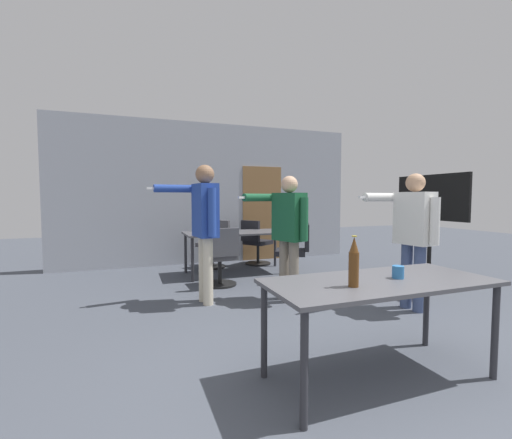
% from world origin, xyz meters
% --- Properties ---
extents(ground_plane, '(24.00, 24.00, 0.00)m').
position_xyz_m(ground_plane, '(0.00, 0.00, 0.00)').
color(ground_plane, '#474C56').
extents(back_wall, '(6.28, 0.12, 2.91)m').
position_xyz_m(back_wall, '(0.03, 5.59, 1.45)').
color(back_wall, '#A3A8B2').
rests_on(back_wall, ground_plane).
extents(conference_table_near, '(1.73, 0.75, 0.75)m').
position_xyz_m(conference_table_near, '(0.08, 0.53, 0.68)').
color(conference_table_near, '#4C4C51').
rests_on(conference_table_near, ground_plane).
extents(conference_table_far, '(1.89, 0.83, 0.75)m').
position_xyz_m(conference_table_far, '(0.17, 4.35, 0.69)').
color(conference_table_far, '#4C4C51').
rests_on(conference_table_far, ground_plane).
extents(tv_screen, '(0.44, 1.27, 1.71)m').
position_xyz_m(tv_screen, '(2.59, 2.40, 1.11)').
color(tv_screen, black).
rests_on(tv_screen, ground_plane).
extents(person_near_casual, '(0.88, 0.60, 1.65)m').
position_xyz_m(person_near_casual, '(0.30, 2.56, 1.00)').
color(person_near_casual, slate).
rests_on(person_near_casual, ground_plane).
extents(person_center_tall, '(0.81, 0.63, 1.66)m').
position_xyz_m(person_center_tall, '(1.54, 1.68, 1.00)').
color(person_center_tall, '#3D4C75').
rests_on(person_center_tall, ground_plane).
extents(person_far_watching, '(0.85, 0.62, 1.79)m').
position_xyz_m(person_far_watching, '(-0.76, 2.83, 1.09)').
color(person_far_watching, beige).
rests_on(person_far_watching, ground_plane).
extents(office_chair_side_rolled, '(0.67, 0.64, 0.95)m').
position_xyz_m(office_chair_side_rolled, '(0.83, 3.40, 0.45)').
color(office_chair_side_rolled, black).
rests_on(office_chair_side_rolled, ground_plane).
extents(office_chair_far_left, '(0.68, 0.67, 0.92)m').
position_xyz_m(office_chair_far_left, '(-0.09, 5.07, 0.42)').
color(office_chair_far_left, black).
rests_on(office_chair_far_left, ground_plane).
extents(office_chair_far_right, '(0.68, 0.66, 0.91)m').
position_xyz_m(office_chair_far_right, '(0.75, 4.99, 0.42)').
color(office_chair_far_right, black).
rests_on(office_chair_far_right, ground_plane).
extents(office_chair_near_pushed, '(0.52, 0.56, 0.91)m').
position_xyz_m(office_chair_near_pushed, '(-0.35, 3.57, 0.42)').
color(office_chair_near_pushed, black).
rests_on(office_chair_near_pushed, ground_plane).
extents(beer_bottle, '(0.07, 0.07, 0.35)m').
position_xyz_m(beer_bottle, '(-0.23, 0.44, 0.92)').
color(beer_bottle, '#563314').
rests_on(beer_bottle, conference_table_near).
extents(drink_cup, '(0.09, 0.09, 0.10)m').
position_xyz_m(drink_cup, '(0.24, 0.53, 0.80)').
color(drink_cup, '#2866A3').
rests_on(drink_cup, conference_table_near).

